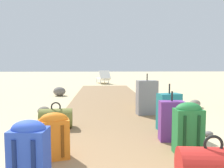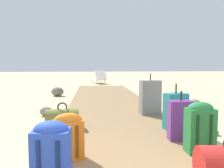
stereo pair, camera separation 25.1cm
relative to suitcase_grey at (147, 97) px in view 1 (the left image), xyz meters
The scene contains 15 objects.
ground_plane 1.00m from the suitcase_grey, 145.38° to the left, with size 60.00×60.00×0.00m, color #CCB789.
boardwalk 1.74m from the suitcase_grey, 115.78° to the left, with size 2.13×10.16×0.08m, color olive.
suitcase_grey is the anchor object (origin of this frame).
duffel_bag_olive 1.97m from the suitcase_grey, 150.75° to the right, with size 0.55×0.37×0.43m.
backpack_blue 3.31m from the suitcase_grey, 117.91° to the right, with size 0.31×0.25×0.61m.
suitcase_teal 1.17m from the suitcase_grey, 83.99° to the right, with size 0.39×0.28×0.74m.
backpack_yellow 0.77m from the suitcase_grey, 79.16° to the left, with size 0.35×0.33×0.59m.
suitcase_purple 1.68m from the suitcase_grey, 90.01° to the right, with size 0.34×0.20×0.69m.
backpack_orange 2.68m from the suitcase_grey, 123.82° to the right, with size 0.36×0.26×0.52m.
backpack_green 2.15m from the suitcase_grey, 88.69° to the right, with size 0.32×0.23×0.61m.
lounge_chair 8.85m from the suitcase_grey, 95.15° to the left, with size 0.91×1.64×0.78m.
rock_right_mid 1.52m from the suitcase_grey, 60.66° to the right, with size 0.16×0.12×0.08m, color slate.
rock_right_far 1.95m from the suitcase_grey, 37.39° to the left, with size 0.28×0.28×0.20m, color gray.
rock_left_near 2.30m from the suitcase_grey, 169.68° to the left, with size 0.28×0.22×0.19m, color gray.
rock_left_far 4.35m from the suitcase_grey, 124.16° to the left, with size 0.42×0.45×0.32m, color slate.
Camera 1 is at (-0.24, -1.20, 1.13)m, focal length 37.15 mm.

